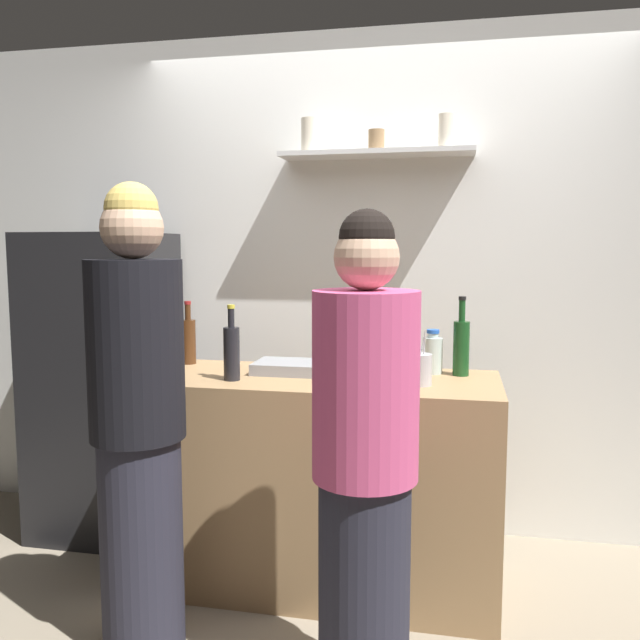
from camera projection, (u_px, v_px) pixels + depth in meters
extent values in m
cube|color=white|center=(380.00, 285.00, 3.47)|extent=(4.80, 0.10, 2.60)
cube|color=silver|center=(376.00, 154.00, 3.25)|extent=(0.96, 0.22, 0.02)
cylinder|color=beige|center=(310.00, 136.00, 3.31)|extent=(0.09, 0.09, 0.17)
cylinder|color=olive|center=(376.00, 140.00, 3.24)|extent=(0.08, 0.08, 0.10)
cylinder|color=beige|center=(446.00, 132.00, 3.17)|extent=(0.07, 0.07, 0.17)
cube|color=black|center=(104.00, 384.00, 3.43)|extent=(0.64, 0.58, 1.57)
cylinder|color=#99999E|center=(103.00, 383.00, 3.08)|extent=(0.02, 0.02, 0.45)
cube|color=#9E7A51|center=(320.00, 481.00, 2.91)|extent=(1.54, 0.63, 0.93)
cube|color=gray|center=(293.00, 367.00, 2.95)|extent=(0.34, 0.24, 0.05)
cylinder|color=#B2B2B7|center=(420.00, 370.00, 2.68)|extent=(0.10, 0.10, 0.13)
cylinder|color=silver|center=(424.00, 353.00, 2.68)|extent=(0.02, 0.03, 0.19)
cylinder|color=silver|center=(420.00, 356.00, 2.69)|extent=(0.04, 0.01, 0.16)
cylinder|color=silver|center=(420.00, 353.00, 2.67)|extent=(0.01, 0.01, 0.18)
cylinder|color=silver|center=(422.00, 358.00, 2.66)|extent=(0.04, 0.02, 0.15)
cylinder|color=silver|center=(419.00, 355.00, 2.68)|extent=(0.01, 0.01, 0.17)
cylinder|color=#B2BFB2|center=(349.00, 345.00, 3.04)|extent=(0.07, 0.07, 0.22)
cylinder|color=#B2BFB2|center=(350.00, 310.00, 3.03)|extent=(0.03, 0.03, 0.10)
cylinder|color=#333333|center=(350.00, 298.00, 3.02)|extent=(0.03, 0.03, 0.02)
cylinder|color=#472814|center=(188.00, 342.00, 3.17)|extent=(0.07, 0.07, 0.21)
cylinder|color=#472814|center=(188.00, 312.00, 3.16)|extent=(0.03, 0.03, 0.08)
cylinder|color=maroon|center=(188.00, 303.00, 3.15)|extent=(0.03, 0.03, 0.02)
cylinder|color=black|center=(232.00, 354.00, 2.78)|extent=(0.07, 0.07, 0.23)
cylinder|color=black|center=(231.00, 318.00, 2.76)|extent=(0.03, 0.03, 0.08)
cylinder|color=gold|center=(231.00, 307.00, 2.76)|extent=(0.03, 0.03, 0.02)
cylinder|color=#19471E|center=(461.00, 349.00, 2.88)|extent=(0.07, 0.07, 0.24)
cylinder|color=#19471E|center=(462.00, 311.00, 2.86)|extent=(0.03, 0.03, 0.09)
cylinder|color=black|center=(462.00, 298.00, 2.85)|extent=(0.03, 0.03, 0.02)
cylinder|color=silver|center=(433.00, 355.00, 2.93)|extent=(0.09, 0.09, 0.16)
cylinder|color=silver|center=(433.00, 335.00, 2.92)|extent=(0.05, 0.05, 0.02)
cylinder|color=blue|center=(433.00, 331.00, 2.92)|extent=(0.06, 0.06, 0.02)
cylinder|color=#262633|center=(364.00, 590.00, 2.15)|extent=(0.30, 0.30, 0.76)
cylinder|color=#D14C7F|center=(366.00, 385.00, 2.07)|extent=(0.34, 0.34, 0.60)
sphere|color=#D8AD8C|center=(367.00, 257.00, 2.03)|extent=(0.21, 0.21, 0.21)
sphere|color=black|center=(367.00, 237.00, 2.02)|extent=(0.18, 0.18, 0.18)
cylinder|color=#262633|center=(142.00, 544.00, 2.42)|extent=(0.30, 0.30, 0.81)
cylinder|color=black|center=(136.00, 350.00, 2.34)|extent=(0.34, 0.34, 0.64)
sphere|color=#D8AD8C|center=(132.00, 228.00, 2.29)|extent=(0.22, 0.22, 0.22)
sphere|color=#D8B759|center=(131.00, 209.00, 2.28)|extent=(0.19, 0.19, 0.19)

